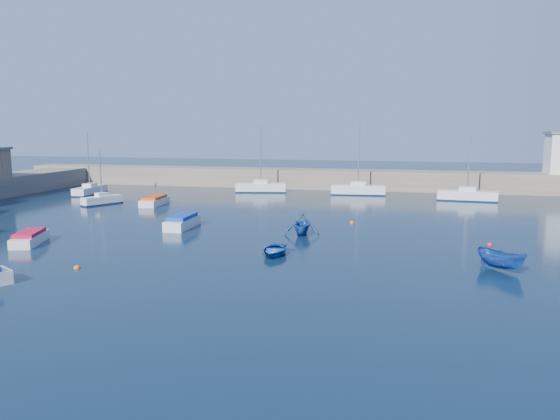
% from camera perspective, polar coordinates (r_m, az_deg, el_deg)
% --- Properties ---
extents(ground, '(220.00, 220.00, 0.00)m').
position_cam_1_polar(ground, '(31.25, -1.60, -7.07)').
color(ground, '#0C1F34').
rests_on(ground, ground).
extents(back_wall, '(96.00, 4.50, 2.60)m').
position_cam_1_polar(back_wall, '(75.82, 7.21, 3.19)').
color(back_wall, '#746958').
rests_on(back_wall, ground).
extents(sailboat_3, '(3.14, 4.60, 6.12)m').
position_cam_1_polar(sailboat_3, '(63.15, -18.11, 1.02)').
color(sailboat_3, silver).
rests_on(sailboat_3, ground).
extents(sailboat_4, '(1.99, 6.08, 7.90)m').
position_cam_1_polar(sailboat_4, '(73.30, -19.24, 1.99)').
color(sailboat_4, silver).
rests_on(sailboat_4, ground).
extents(sailboat_5, '(6.74, 2.96, 8.67)m').
position_cam_1_polar(sailboat_5, '(71.54, -2.00, 2.41)').
color(sailboat_5, silver).
rests_on(sailboat_5, ground).
extents(sailboat_6, '(6.85, 2.43, 8.92)m').
position_cam_1_polar(sailboat_6, '(69.44, 8.16, 2.14)').
color(sailboat_6, silver).
rests_on(sailboat_6, ground).
extents(sailboat_7, '(6.78, 2.47, 8.79)m').
position_cam_1_polar(sailboat_7, '(66.80, 18.96, 1.48)').
color(sailboat_7, silver).
rests_on(sailboat_7, ground).
extents(motorboat_0, '(2.79, 4.53, 0.96)m').
position_cam_1_polar(motorboat_0, '(43.91, -24.71, -2.66)').
color(motorboat_0, silver).
rests_on(motorboat_0, ground).
extents(motorboat_1, '(1.70, 4.62, 1.13)m').
position_cam_1_polar(motorboat_1, '(46.91, -10.17, -1.21)').
color(motorboat_1, silver).
rests_on(motorboat_1, ground).
extents(motorboat_2, '(2.08, 5.01, 1.01)m').
position_cam_1_polar(motorboat_2, '(61.24, -12.98, 0.95)').
color(motorboat_2, silver).
rests_on(motorboat_2, ground).
extents(dinghy_center, '(2.32, 3.24, 0.67)m').
position_cam_1_polar(dinghy_center, '(36.49, -0.57, -4.22)').
color(dinghy_center, '#153D94').
rests_on(dinghy_center, ground).
extents(dinghy_left, '(3.00, 3.42, 1.71)m').
position_cam_1_polar(dinghy_left, '(43.23, 2.33, -1.49)').
color(dinghy_left, '#153D94').
rests_on(dinghy_left, ground).
extents(dinghy_right, '(3.17, 3.18, 1.26)m').
position_cam_1_polar(dinghy_right, '(35.21, 22.12, -4.86)').
color(dinghy_right, '#153D94').
rests_on(dinghy_right, ground).
extents(buoy_0, '(0.41, 0.41, 0.41)m').
position_cam_1_polar(buoy_0, '(35.41, -20.44, -5.74)').
color(buoy_0, '#D7620B').
rests_on(buoy_0, ground).
extents(buoy_1, '(0.41, 0.41, 0.41)m').
position_cam_1_polar(buoy_1, '(42.36, 21.05, -3.45)').
color(buoy_1, red).
rests_on(buoy_1, ground).
extents(buoy_3, '(0.41, 0.41, 0.41)m').
position_cam_1_polar(buoy_3, '(48.99, 7.52, -1.36)').
color(buoy_3, '#D7620B').
rests_on(buoy_3, ground).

